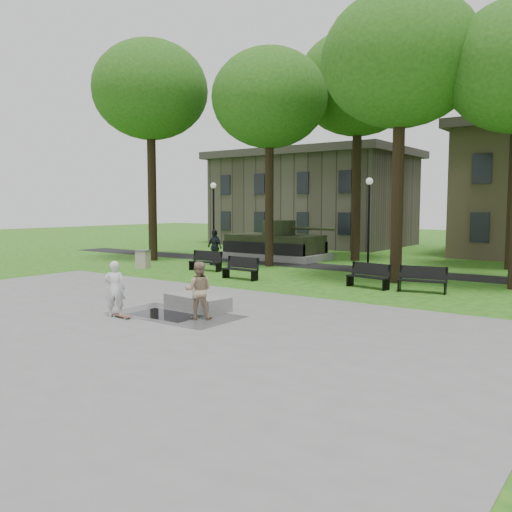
% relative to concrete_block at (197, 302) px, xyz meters
% --- Properties ---
extents(ground, '(120.00, 120.00, 0.00)m').
position_rel_concrete_block_xyz_m(ground, '(-0.72, 1.09, -0.24)').
color(ground, '#1A5614').
rests_on(ground, ground).
extents(plaza, '(22.00, 16.00, 0.02)m').
position_rel_concrete_block_xyz_m(plaza, '(-0.72, -3.91, -0.23)').
color(plaza, gray).
rests_on(plaza, ground).
extents(footpath, '(44.00, 2.60, 0.01)m').
position_rel_concrete_block_xyz_m(footpath, '(-0.72, 13.09, -0.24)').
color(footpath, black).
rests_on(footpath, ground).
extents(building_left, '(15.00, 10.00, 7.20)m').
position_rel_concrete_block_xyz_m(building_left, '(-11.72, 27.59, 3.35)').
color(building_left, '#4C443D').
rests_on(building_left, ground).
extents(tree_0, '(6.80, 6.80, 12.97)m').
position_rel_concrete_block_xyz_m(tree_0, '(-12.72, 10.09, 9.78)').
color(tree_0, black).
rests_on(tree_0, ground).
extents(tree_1, '(6.20, 6.20, 11.63)m').
position_rel_concrete_block_xyz_m(tree_1, '(-5.22, 11.59, 8.71)').
color(tree_1, black).
rests_on(tree_1, ground).
extents(tree_2, '(6.60, 6.60, 12.16)m').
position_rel_concrete_block_xyz_m(tree_2, '(2.78, 9.59, 9.07)').
color(tree_2, black).
rests_on(tree_2, ground).
extents(tree_4, '(7.20, 7.20, 13.50)m').
position_rel_concrete_block_xyz_m(tree_4, '(-2.72, 17.09, 10.15)').
color(tree_4, black).
rests_on(tree_4, ground).
extents(lamp_left, '(0.36, 0.36, 4.73)m').
position_rel_concrete_block_xyz_m(lamp_left, '(-10.72, 13.39, 2.55)').
color(lamp_left, black).
rests_on(lamp_left, ground).
extents(lamp_mid, '(0.36, 0.36, 4.73)m').
position_rel_concrete_block_xyz_m(lamp_mid, '(-0.22, 13.39, 2.55)').
color(lamp_mid, black).
rests_on(lamp_mid, ground).
extents(tank_monument, '(7.45, 3.40, 2.40)m').
position_rel_concrete_block_xyz_m(tank_monument, '(-7.18, 15.09, 0.61)').
color(tank_monument, gray).
rests_on(tank_monument, ground).
extents(puddle, '(2.20, 1.20, 0.00)m').
position_rel_concrete_block_xyz_m(puddle, '(-0.16, -1.25, -0.22)').
color(puddle, black).
rests_on(puddle, plaza).
extents(concrete_block, '(2.31, 1.27, 0.45)m').
position_rel_concrete_block_xyz_m(concrete_block, '(0.00, 0.00, 0.00)').
color(concrete_block, gray).
rests_on(concrete_block, plaza).
extents(skateboard, '(0.80, 0.28, 0.07)m').
position_rel_concrete_block_xyz_m(skateboard, '(-0.93, -2.28, -0.19)').
color(skateboard, brown).
rests_on(skateboard, plaza).
extents(skateboarder, '(0.73, 0.70, 1.67)m').
position_rel_concrete_block_xyz_m(skateboarder, '(-1.21, -2.29, 0.61)').
color(skateboarder, silver).
rests_on(skateboarder, plaza).
extents(friend_watching, '(1.03, 0.99, 1.68)m').
position_rel_concrete_block_xyz_m(friend_watching, '(0.99, -1.04, 0.62)').
color(friend_watching, tan).
rests_on(friend_watching, plaza).
extents(pedestrian_walker, '(1.25, 0.73, 1.99)m').
position_rel_concrete_block_xyz_m(pedestrian_walker, '(-7.97, 10.23, 0.75)').
color(pedestrian_walker, '#1E2329').
rests_on(pedestrian_walker, ground).
extents(park_bench_0, '(1.83, 0.65, 1.00)m').
position_rel_concrete_block_xyz_m(park_bench_0, '(-6.64, 8.02, 0.28)').
color(park_bench_0, black).
rests_on(park_bench_0, ground).
extents(park_bench_1, '(1.82, 0.62, 1.00)m').
position_rel_concrete_block_xyz_m(park_bench_1, '(-3.25, 6.52, 0.28)').
color(park_bench_1, black).
rests_on(park_bench_1, ground).
extents(park_bench_2, '(1.85, 0.80, 1.00)m').
position_rel_concrete_block_xyz_m(park_bench_2, '(2.48, 7.50, 0.28)').
color(park_bench_2, black).
rests_on(park_bench_2, ground).
extents(park_bench_3, '(1.85, 0.83, 1.00)m').
position_rel_concrete_block_xyz_m(park_bench_3, '(4.64, 7.65, 0.28)').
color(park_bench_3, black).
rests_on(park_bench_3, ground).
extents(trash_bin, '(0.84, 0.84, 0.96)m').
position_rel_concrete_block_xyz_m(trash_bin, '(-10.07, 6.86, 0.24)').
color(trash_bin, '#B9AA98').
rests_on(trash_bin, ground).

